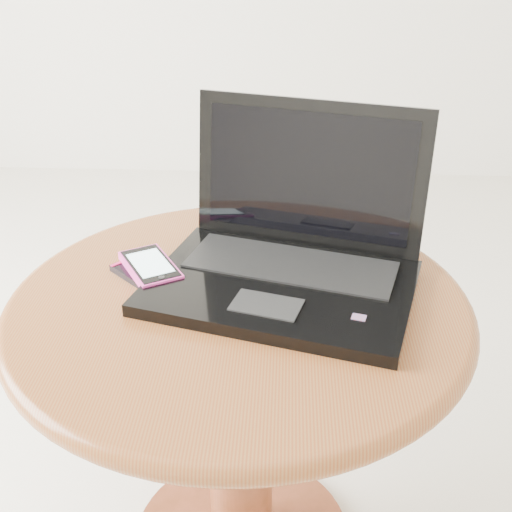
{
  "coord_description": "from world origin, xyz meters",
  "views": [
    {
      "loc": [
        0.15,
        -0.72,
        1.03
      ],
      "look_at": [
        0.11,
        0.1,
        0.59
      ],
      "focal_mm": 46.19,
      "sensor_mm": 36.0,
      "label": 1
    }
  ],
  "objects": [
    {
      "name": "phone_black",
      "position": [
        -0.06,
        0.13,
        0.54
      ],
      "size": [
        0.12,
        0.12,
        0.01
      ],
      "color": "black",
      "rests_on": "table"
    },
    {
      "name": "table",
      "position": [
        0.08,
        0.09,
        0.42
      ],
      "size": [
        0.67,
        0.67,
        0.53
      ],
      "color": "#502410",
      "rests_on": "ground"
    },
    {
      "name": "phone_pink",
      "position": [
        -0.05,
        0.14,
        0.55
      ],
      "size": [
        0.11,
        0.13,
        0.01
      ],
      "color": "#E9389E",
      "rests_on": "phone_black"
    },
    {
      "name": "laptop",
      "position": [
        0.15,
        0.14,
        0.58
      ],
      "size": [
        0.43,
        0.38,
        0.25
      ],
      "color": "black",
      "rests_on": "table"
    }
  ]
}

